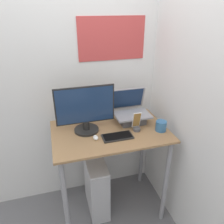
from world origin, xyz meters
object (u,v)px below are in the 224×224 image
object	(u,v)px
keyboard	(117,136)
computer_tower	(96,185)
laptop	(131,114)
cell_phone	(137,125)
monitor	(85,112)
mouse	(96,138)

from	to	relation	value
keyboard	computer_tower	xyz separation A→B (m)	(-0.17, 0.17, -0.66)
laptop	computer_tower	xyz separation A→B (m)	(-0.38, -0.06, -0.73)
cell_phone	computer_tower	size ratio (longest dim) A/B	0.29
keyboard	cell_phone	world-z (taller)	cell_phone
computer_tower	laptop	bearing A→B (deg)	8.55
laptop	cell_phone	size ratio (longest dim) A/B	1.86
monitor	cell_phone	xyz separation A→B (m)	(0.43, -0.12, -0.13)
computer_tower	monitor	bearing A→B (deg)	170.32
monitor	keyboard	bearing A→B (deg)	-38.24
monitor	keyboard	distance (m)	0.35
laptop	monitor	size ratio (longest dim) A/B	0.65
laptop	computer_tower	world-z (taller)	laptop
laptop	mouse	size ratio (longest dim) A/B	4.99
mouse	computer_tower	xyz separation A→B (m)	(0.02, 0.15, -0.67)
mouse	cell_phone	xyz separation A→B (m)	(0.38, 0.04, 0.04)
monitor	mouse	world-z (taller)	monitor
keyboard	mouse	world-z (taller)	mouse
keyboard	computer_tower	bearing A→B (deg)	134.25
mouse	computer_tower	distance (m)	0.69
keyboard	computer_tower	size ratio (longest dim) A/B	0.43
mouse	computer_tower	size ratio (longest dim) A/B	0.11
monitor	keyboard	xyz separation A→B (m)	(0.23, -0.18, -0.18)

